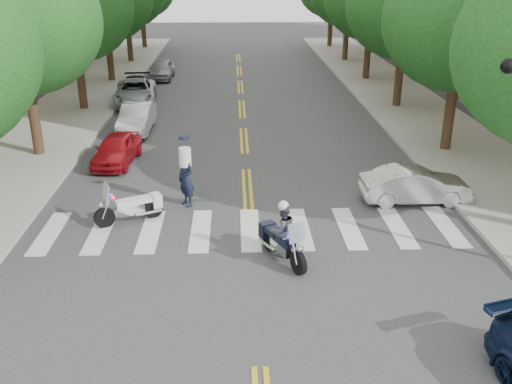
{
  "coord_description": "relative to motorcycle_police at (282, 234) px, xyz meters",
  "views": [
    {
      "loc": [
        -0.46,
        -9.55,
        7.84
      ],
      "look_at": [
        0.18,
        6.43,
        1.3
      ],
      "focal_mm": 40.0,
      "sensor_mm": 36.0,
      "label": 1
    }
  ],
  "objects": [
    {
      "name": "ground",
      "position": [
        -0.82,
        -4.55,
        -0.81
      ],
      "size": [
        140.0,
        140.0,
        0.0
      ],
      "primitive_type": "plane",
      "color": "#38383A",
      "rests_on": "ground"
    },
    {
      "name": "sidewalk_left",
      "position": [
        -10.32,
        17.45,
        -0.73
      ],
      "size": [
        5.0,
        60.0,
        0.15
      ],
      "primitive_type": "cube",
      "color": "#9E9991",
      "rests_on": "ground"
    },
    {
      "name": "sidewalk_right",
      "position": [
        8.68,
        17.45,
        -0.73
      ],
      "size": [
        5.0,
        60.0,
        0.15
      ],
      "primitive_type": "cube",
      "color": "#9E9991",
      "rests_on": "ground"
    },
    {
      "name": "tree_l_1",
      "position": [
        -9.62,
        9.45,
        4.74
      ],
      "size": [
        6.4,
        6.4,
        8.45
      ],
      "color": "#382316",
      "rests_on": "ground"
    },
    {
      "name": "tree_l_2",
      "position": [
        -9.62,
        17.45,
        4.74
      ],
      "size": [
        6.4,
        6.4,
        8.45
      ],
      "color": "#382316",
      "rests_on": "ground"
    },
    {
      "name": "tree_r_1",
      "position": [
        7.98,
        9.45,
        4.74
      ],
      "size": [
        6.4,
        6.4,
        8.45
      ],
      "color": "#382316",
      "rests_on": "ground"
    },
    {
      "name": "tree_r_2",
      "position": [
        7.98,
        17.45,
        4.74
      ],
      "size": [
        6.4,
        6.4,
        8.45
      ],
      "color": "#382316",
      "rests_on": "ground"
    },
    {
      "name": "motorcycle_police",
      "position": [
        0.0,
        0.0,
        0.0
      ],
      "size": [
        1.21,
        2.1,
        1.82
      ],
      "rotation": [
        0.0,
        0.0,
        3.59
      ],
      "color": "black",
      "rests_on": "ground"
    },
    {
      "name": "motorcycle_parked",
      "position": [
        -4.5,
        2.74,
        -0.31
      ],
      "size": [
        2.09,
        1.22,
        1.44
      ],
      "rotation": [
        0.0,
        0.0,
        2.03
      ],
      "color": "black",
      "rests_on": "ground"
    },
    {
      "name": "officer_standing",
      "position": [
        -2.92,
        3.95,
        0.18
      ],
      "size": [
        0.81,
        0.87,
        1.98
      ],
      "primitive_type": "imported",
      "rotation": [
        0.0,
        0.0,
        -0.95
      ],
      "color": "black",
      "rests_on": "ground"
    },
    {
      "name": "convertible",
      "position": [
        4.95,
        3.95,
        -0.19
      ],
      "size": [
        3.75,
        1.33,
        1.23
      ],
      "primitive_type": "imported",
      "rotation": [
        0.0,
        0.0,
        1.58
      ],
      "color": "silver",
      "rests_on": "ground"
    },
    {
      "name": "parked_car_a",
      "position": [
        -6.12,
        8.45,
        -0.2
      ],
      "size": [
        1.8,
        3.73,
        1.23
      ],
      "primitive_type": "imported",
      "rotation": [
        0.0,
        0.0,
        -0.1
      ],
      "color": "#A31119",
      "rests_on": "ground"
    },
    {
      "name": "parked_car_b",
      "position": [
        -6.02,
        13.24,
        -0.15
      ],
      "size": [
        1.47,
        4.03,
        1.32
      ],
      "primitive_type": "imported",
      "rotation": [
        0.0,
        0.0,
        -0.02
      ],
      "color": "white",
      "rests_on": "ground"
    },
    {
      "name": "parked_car_c",
      "position": [
        -6.97,
        18.95,
        -0.12
      ],
      "size": [
        2.78,
        5.16,
        1.38
      ],
      "primitive_type": "imported",
      "rotation": [
        0.0,
        0.0,
        0.1
      ],
      "color": "#A9ABB0",
      "rests_on": "ground"
    },
    {
      "name": "parked_car_d",
      "position": [
        -7.12,
        19.95,
        -0.15
      ],
      "size": [
        2.24,
        4.69,
        1.32
      ],
      "primitive_type": "imported",
      "rotation": [
        0.0,
        0.0,
        0.09
      ],
      "color": "black",
      "rests_on": "ground"
    },
    {
      "name": "parked_car_e",
      "position": [
        -6.31,
        26.43,
        -0.14
      ],
      "size": [
        1.65,
        3.94,
        1.33
      ],
      "primitive_type": "imported",
      "rotation": [
        0.0,
        0.0,
        -0.02
      ],
      "color": "#949499",
      "rests_on": "ground"
    }
  ]
}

